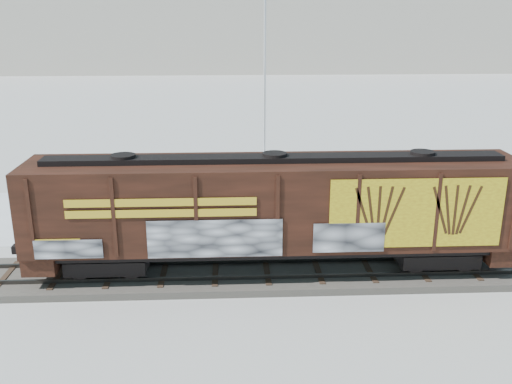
{
  "coord_description": "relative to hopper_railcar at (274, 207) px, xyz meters",
  "views": [
    {
      "loc": [
        -1.38,
        -20.25,
        9.91
      ],
      "look_at": [
        -0.28,
        3.0,
        2.55
      ],
      "focal_mm": 40.0,
      "sensor_mm": 36.0,
      "label": 1
    }
  ],
  "objects": [
    {
      "name": "ground",
      "position": [
        -0.27,
        0.01,
        -2.92
      ],
      "size": [
        500.0,
        500.0,
        0.0
      ],
      "primitive_type": "plane",
      "color": "white",
      "rests_on": "ground"
    },
    {
      "name": "rail_track",
      "position": [
        -0.27,
        0.01,
        -2.77
      ],
      "size": [
        50.0,
        3.4,
        0.43
      ],
      "color": "#59544C",
      "rests_on": "ground"
    },
    {
      "name": "parking_strip",
      "position": [
        -0.27,
        7.51,
        -2.9
      ],
      "size": [
        40.0,
        8.0,
        0.03
      ],
      "primitive_type": "cube",
      "color": "white",
      "rests_on": "ground"
    },
    {
      "name": "hopper_railcar",
      "position": [
        0.0,
        0.0,
        0.0
      ],
      "size": [
        18.35,
        3.06,
        4.46
      ],
      "color": "black",
      "rests_on": "rail_track"
    },
    {
      "name": "flagpole",
      "position": [
        0.53,
        12.89,
        1.87
      ],
      "size": [
        2.3,
        0.9,
        12.71
      ],
      "color": "silver",
      "rests_on": "ground"
    },
    {
      "name": "car_silver",
      "position": [
        -5.74,
        5.81,
        -2.13
      ],
      "size": [
        4.76,
        3.44,
        1.51
      ],
      "primitive_type": "imported",
      "rotation": [
        0.0,
        0.0,
        1.15
      ],
      "color": "#A1A3A8",
      "rests_on": "parking_strip"
    },
    {
      "name": "car_white",
      "position": [
        -3.63,
        6.0,
        -2.03
      ],
      "size": [
        5.45,
        2.93,
        1.71
      ],
      "primitive_type": "imported",
      "rotation": [
        0.0,
        0.0,
        1.8
      ],
      "color": "white",
      "rests_on": "parking_strip"
    },
    {
      "name": "car_dark",
      "position": [
        2.05,
        8.05,
        -2.21
      ],
      "size": [
        5.06,
        3.33,
        1.36
      ],
      "primitive_type": "imported",
      "rotation": [
        0.0,
        0.0,
        1.9
      ],
      "color": "#21252A",
      "rests_on": "parking_strip"
    }
  ]
}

